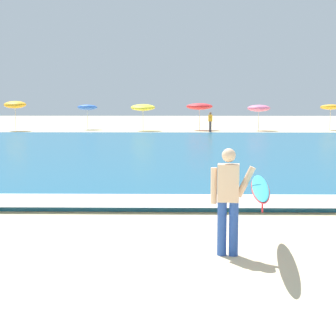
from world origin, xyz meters
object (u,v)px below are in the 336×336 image
beachgoer_near_row_left (210,121)px  beach_umbrella_2 (143,107)px  beach_umbrella_4 (259,108)px  surfer_with_board (243,193)px  beach_umbrella_5 (331,107)px  beach_umbrella_1 (87,107)px  beach_umbrella_0 (15,105)px  beach_umbrella_3 (199,106)px

beachgoer_near_row_left → beach_umbrella_2: bearing=160.9°
beach_umbrella_2 → beach_umbrella_4: size_ratio=1.05×
surfer_with_board → beach_umbrella_5: bearing=72.3°
beach_umbrella_1 → beach_umbrella_4: beach_umbrella_1 is taller
beach_umbrella_0 → beach_umbrella_2: (10.52, 0.43, -0.23)m
beach_umbrella_1 → beach_umbrella_2: 5.17m
beach_umbrella_4 → beachgoer_near_row_left: beach_umbrella_4 is taller
beach_umbrella_5 → beachgoer_near_row_left: beach_umbrella_5 is taller
beach_umbrella_0 → beachgoer_near_row_left: (15.98, -1.46, -1.30)m
beach_umbrella_0 → beachgoer_near_row_left: beach_umbrella_0 is taller
beach_umbrella_3 → beach_umbrella_5: size_ratio=1.03×
beach_umbrella_3 → beach_umbrella_4: beach_umbrella_3 is taller
beach_umbrella_1 → beach_umbrella_0: bearing=-159.6°
beach_umbrella_5 → beach_umbrella_2: bearing=-175.9°
beachgoer_near_row_left → beach_umbrella_5: bearing=16.3°
surfer_with_board → beach_umbrella_3: bearing=88.7°
beach_umbrella_2 → beach_umbrella_5: (15.79, 1.13, 0.03)m
beach_umbrella_4 → beachgoer_near_row_left: 4.79m
beach_umbrella_0 → beach_umbrella_4: beach_umbrella_0 is taller
surfer_with_board → beach_umbrella_5: beach_umbrella_5 is taller
beach_umbrella_0 → beach_umbrella_5: size_ratio=1.12×
beach_umbrella_0 → beach_umbrella_3: 15.27m
surfer_with_board → beach_umbrella_2: size_ratio=1.19×
beach_umbrella_5 → beachgoer_near_row_left: size_ratio=1.40×
beach_umbrella_0 → beach_umbrella_2: beach_umbrella_0 is taller
beach_umbrella_1 → beachgoer_near_row_left: bearing=-18.9°
beach_umbrella_5 → beachgoer_near_row_left: bearing=-163.7°
beach_umbrella_5 → beach_umbrella_4: bearing=-172.1°
beach_umbrella_0 → beach_umbrella_3: beach_umbrella_0 is taller
beach_umbrella_3 → beach_umbrella_4: (4.91, -0.48, -0.14)m
beach_umbrella_3 → beach_umbrella_0: bearing=-175.5°
beach_umbrella_0 → beach_umbrella_4: 20.15m
beach_umbrella_0 → beach_umbrella_1: (5.62, 2.10, -0.25)m
surfer_with_board → beach_umbrella_1: size_ratio=1.23×
beach_umbrella_5 → beachgoer_near_row_left: 10.81m
beach_umbrella_4 → beach_umbrella_1: bearing=174.5°
beach_umbrella_3 → beach_umbrella_5: bearing=1.9°
surfer_with_board → beach_umbrella_4: beach_umbrella_4 is taller
beach_umbrella_0 → beach_umbrella_2: 10.53m
surfer_with_board → beachgoer_near_row_left: size_ratio=1.70×
beach_umbrella_4 → beachgoer_near_row_left: (-4.15, -2.17, -1.01)m
surfer_with_board → beach_umbrella_3: size_ratio=1.18×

